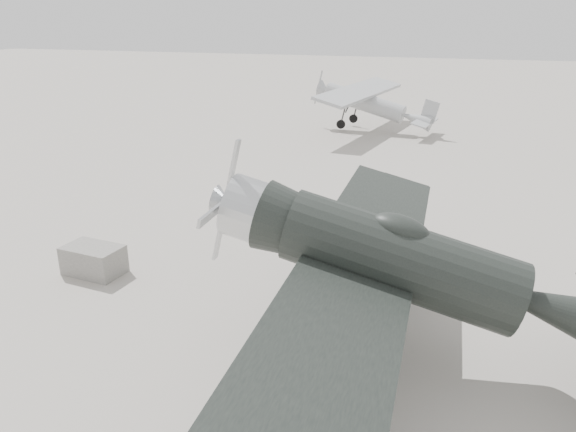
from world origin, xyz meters
name	(u,v)px	position (x,y,z in m)	size (l,w,h in m)	color
ground	(263,264)	(0.00, 0.00, 0.00)	(160.00, 160.00, 0.00)	gray
lowwing_monoplane	(422,269)	(4.78, -3.81, 2.24)	(9.42, 13.06, 4.24)	black
highwing_monoplane	(370,100)	(-0.18, 20.47, 1.94)	(7.83, 10.96, 3.09)	#A2A4A7
equipment_block	(94,260)	(-4.43, -2.00, 0.41)	(1.65, 1.03, 0.82)	slate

